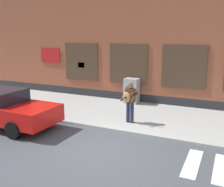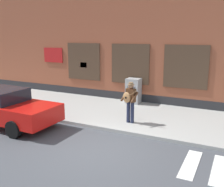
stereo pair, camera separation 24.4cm
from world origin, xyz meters
name	(u,v)px [view 1 (the left image)]	position (x,y,z in m)	size (l,w,h in m)	color
ground_plane	(101,150)	(0.00, 0.00, 0.00)	(160.00, 160.00, 0.00)	#424449
sidewalk	(140,116)	(0.00, 3.89, 0.06)	(28.00, 4.54, 0.13)	#9E9E99
building_backdrop	(165,33)	(0.00, 8.15, 3.82)	(28.00, 4.06, 7.64)	brown
red_car	(4,108)	(-4.69, 0.40, 0.77)	(4.63, 2.04, 1.53)	red
busker	(130,100)	(-0.02, 2.63, 1.11)	(0.72, 0.60, 1.71)	#1E233D
utility_box	(132,91)	(-1.09, 5.71, 0.79)	(0.73, 0.63, 1.33)	#9E9E9E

